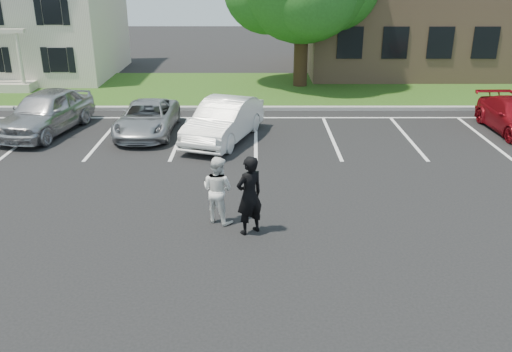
# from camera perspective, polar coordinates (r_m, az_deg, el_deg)

# --- Properties ---
(ground_plane) EXTENTS (90.00, 90.00, 0.00)m
(ground_plane) POSITION_cam_1_polar(r_m,az_deg,el_deg) (12.62, 0.00, -6.97)
(ground_plane) COLOR black
(ground_plane) RESTS_ON ground
(curb) EXTENTS (40.00, 0.30, 0.15)m
(curb) POSITION_cam_1_polar(r_m,az_deg,el_deg) (23.84, -0.03, 7.15)
(curb) COLOR gray
(curb) RESTS_ON ground
(grass_strip) EXTENTS (44.00, 8.00, 0.08)m
(grass_strip) POSITION_cam_1_polar(r_m,az_deg,el_deg) (27.74, -0.03, 9.15)
(grass_strip) COLOR #234313
(grass_strip) RESTS_ON ground
(stall_lines) EXTENTS (34.00, 5.36, 0.01)m
(stall_lines) POSITION_cam_1_polar(r_m,az_deg,el_deg) (20.97, 3.82, 4.86)
(stall_lines) COLOR silver
(stall_lines) RESTS_ON ground
(house) EXTENTS (10.30, 9.22, 7.60)m
(house) POSITION_cam_1_polar(r_m,az_deg,el_deg) (33.73, -23.70, 16.17)
(house) COLOR #C0B6A2
(house) RESTS_ON ground
(man_black_suit) EXTENTS (0.84, 0.78, 1.93)m
(man_black_suit) POSITION_cam_1_polar(r_m,az_deg,el_deg) (12.64, -0.70, -2.05)
(man_black_suit) COLOR black
(man_black_suit) RESTS_ON ground
(man_white_shirt) EXTENTS (1.04, 0.98, 1.70)m
(man_white_shirt) POSITION_cam_1_polar(r_m,az_deg,el_deg) (13.28, -4.06, -1.44)
(man_white_shirt) COLOR white
(man_white_shirt) RESTS_ON ground
(car_silver_west) EXTENTS (2.83, 5.03, 1.62)m
(car_silver_west) POSITION_cam_1_polar(r_m,az_deg,el_deg) (21.88, -21.24, 6.33)
(car_silver_west) COLOR #AAAAAF
(car_silver_west) RESTS_ON ground
(car_silver_minivan) EXTENTS (2.01, 4.29, 1.19)m
(car_silver_minivan) POSITION_cam_1_polar(r_m,az_deg,el_deg) (20.74, -11.38, 5.99)
(car_silver_minivan) COLOR #9D9EA4
(car_silver_minivan) RESTS_ON ground
(car_white_sedan) EXTENTS (2.94, 4.77, 1.49)m
(car_white_sedan) POSITION_cam_1_polar(r_m,az_deg,el_deg) (19.52, -3.41, 5.85)
(car_white_sedan) COLOR white
(car_white_sedan) RESTS_ON ground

